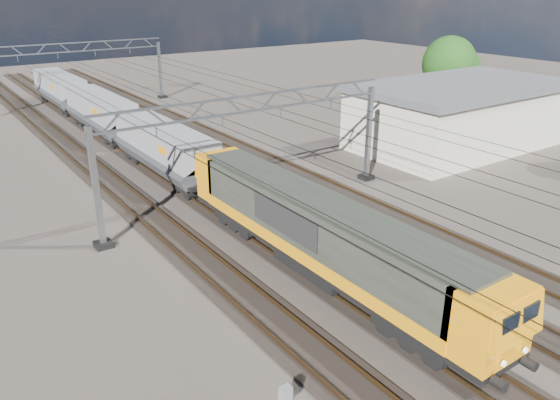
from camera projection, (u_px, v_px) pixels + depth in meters
ground at (292, 230)px, 31.08m from camera, size 160.00×160.00×0.00m
track_outer_west at (197, 257)px, 27.87m from camera, size 2.60×140.00×0.30m
track_loco at (262, 238)px, 29.99m from camera, size 2.60×140.00×0.30m
track_inner_east at (319, 221)px, 32.12m from camera, size 2.60×140.00×0.30m
track_outer_east at (369, 206)px, 34.24m from camera, size 2.60×140.00×0.30m
catenary_gantry_mid at (253, 148)px, 32.68m from camera, size 19.90×0.90×7.11m
catenary_gantry_far at (79, 72)px, 60.12m from camera, size 19.90×0.90×7.11m
overhead_wires at (219, 106)px, 35.04m from camera, size 12.03×140.00×0.53m
locomotive at (320, 232)px, 25.38m from camera, size 2.76×21.10×3.62m
hopper_wagon_lead at (165, 147)px, 38.90m from camera, size 3.38×13.00×3.25m
hopper_wagon_mid at (101, 111)px, 49.72m from camera, size 3.38×13.00×3.25m
hopper_wagon_third at (60, 88)px, 60.55m from camera, size 3.38×13.00×3.25m
trackside_cabinet at (286, 395)px, 17.43m from camera, size 0.41×0.32×1.16m
industrial_shed at (460, 114)px, 46.31m from camera, size 18.60×10.60×5.40m
tree_far at (453, 65)px, 55.73m from camera, size 5.88×5.48×8.20m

